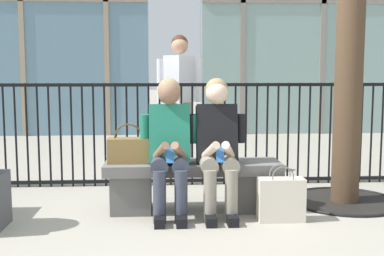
{
  "coord_description": "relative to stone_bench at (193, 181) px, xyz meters",
  "views": [
    {
      "loc": [
        -0.28,
        -4.4,
        1.27
      ],
      "look_at": [
        0.0,
        0.1,
        0.75
      ],
      "focal_mm": 45.95,
      "sensor_mm": 36.0,
      "label": 1
    }
  ],
  "objects": [
    {
      "name": "ground_plane",
      "position": [
        0.0,
        0.0,
        -0.27
      ],
      "size": [
        60.0,
        60.0,
        0.0
      ],
      "primitive_type": "plane",
      "color": "#A8A091"
    },
    {
      "name": "stone_bench",
      "position": [
        0.0,
        0.0,
        0.0
      ],
      "size": [
        1.6,
        0.44,
        0.45
      ],
      "color": "slate",
      "rests_on": "ground"
    },
    {
      "name": "seated_person_with_phone",
      "position": [
        -0.21,
        -0.13,
        0.38
      ],
      "size": [
        0.52,
        0.66,
        1.21
      ],
      "color": "#383D4C",
      "rests_on": "ground"
    },
    {
      "name": "seated_person_companion",
      "position": [
        0.21,
        -0.13,
        0.38
      ],
      "size": [
        0.52,
        0.66,
        1.21
      ],
      "color": "gray",
      "rests_on": "ground"
    },
    {
      "name": "handbag_on_bench",
      "position": [
        -0.58,
        -0.01,
        0.3
      ],
      "size": [
        0.37,
        0.17,
        0.36
      ],
      "color": "olive",
      "rests_on": "stone_bench"
    },
    {
      "name": "shopping_bag",
      "position": [
        0.73,
        -0.38,
        -0.08
      ],
      "size": [
        0.39,
        0.16,
        0.48
      ],
      "color": "beige",
      "rests_on": "ground"
    },
    {
      "name": "bystander_at_railing",
      "position": [
        -0.06,
        1.57,
        0.73
      ],
      "size": [
        0.55,
        0.44,
        1.71
      ],
      "color": "gray",
      "rests_on": "ground"
    },
    {
      "name": "plaza_railing",
      "position": [
        -0.0,
        1.02,
        0.31
      ],
      "size": [
        9.56,
        0.04,
        1.15
      ],
      "color": "black",
      "rests_on": "ground"
    }
  ]
}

